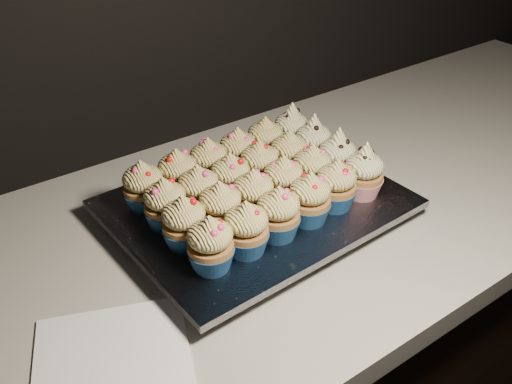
% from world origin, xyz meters
% --- Properties ---
extents(worktop, '(2.44, 0.64, 0.04)m').
position_xyz_m(worktop, '(0.00, 1.70, 0.88)').
color(worktop, beige).
rests_on(worktop, cabinet).
extents(napkin, '(0.23, 0.23, 0.00)m').
position_xyz_m(napkin, '(-0.15, 1.56, 0.90)').
color(napkin, white).
rests_on(napkin, worktop).
extents(baking_tray, '(0.41, 0.32, 0.02)m').
position_xyz_m(baking_tray, '(0.16, 1.69, 0.91)').
color(baking_tray, black).
rests_on(baking_tray, worktop).
extents(foil_lining, '(0.44, 0.35, 0.01)m').
position_xyz_m(foil_lining, '(0.16, 1.69, 0.93)').
color(foil_lining, silver).
rests_on(foil_lining, baking_tray).
extents(cupcake_0, '(0.06, 0.06, 0.08)m').
position_xyz_m(cupcake_0, '(0.02, 1.60, 0.97)').
color(cupcake_0, navy).
rests_on(cupcake_0, foil_lining).
extents(cupcake_1, '(0.06, 0.06, 0.08)m').
position_xyz_m(cupcake_1, '(0.08, 1.60, 0.97)').
color(cupcake_1, navy).
rests_on(cupcake_1, foil_lining).
extents(cupcake_2, '(0.06, 0.06, 0.08)m').
position_xyz_m(cupcake_2, '(0.13, 1.61, 0.97)').
color(cupcake_2, navy).
rests_on(cupcake_2, foil_lining).
extents(cupcake_3, '(0.06, 0.06, 0.08)m').
position_xyz_m(cupcake_3, '(0.19, 1.61, 0.97)').
color(cupcake_3, navy).
rests_on(cupcake_3, foil_lining).
extents(cupcake_4, '(0.06, 0.06, 0.08)m').
position_xyz_m(cupcake_4, '(0.25, 1.61, 0.97)').
color(cupcake_4, navy).
rests_on(cupcake_4, foil_lining).
extents(cupcake_5, '(0.06, 0.06, 0.10)m').
position_xyz_m(cupcake_5, '(0.30, 1.61, 0.97)').
color(cupcake_5, '#A71719').
rests_on(cupcake_5, foil_lining).
extents(cupcake_6, '(0.06, 0.06, 0.08)m').
position_xyz_m(cupcake_6, '(0.01, 1.66, 0.97)').
color(cupcake_6, navy).
rests_on(cupcake_6, foil_lining).
extents(cupcake_7, '(0.06, 0.06, 0.08)m').
position_xyz_m(cupcake_7, '(0.07, 1.66, 0.97)').
color(cupcake_7, navy).
rests_on(cupcake_7, foil_lining).
extents(cupcake_8, '(0.06, 0.06, 0.08)m').
position_xyz_m(cupcake_8, '(0.13, 1.66, 0.97)').
color(cupcake_8, navy).
rests_on(cupcake_8, foil_lining).
extents(cupcake_9, '(0.06, 0.06, 0.08)m').
position_xyz_m(cupcake_9, '(0.19, 1.67, 0.97)').
color(cupcake_9, navy).
rests_on(cupcake_9, foil_lining).
extents(cupcake_10, '(0.06, 0.06, 0.08)m').
position_xyz_m(cupcake_10, '(0.25, 1.67, 0.97)').
color(cupcake_10, navy).
rests_on(cupcake_10, foil_lining).
extents(cupcake_11, '(0.06, 0.06, 0.10)m').
position_xyz_m(cupcake_11, '(0.30, 1.67, 0.97)').
color(cupcake_11, '#A71719').
rests_on(cupcake_11, foil_lining).
extents(cupcake_12, '(0.06, 0.06, 0.08)m').
position_xyz_m(cupcake_12, '(0.01, 1.72, 0.97)').
color(cupcake_12, navy).
rests_on(cupcake_12, foil_lining).
extents(cupcake_13, '(0.06, 0.06, 0.08)m').
position_xyz_m(cupcake_13, '(0.07, 1.72, 0.97)').
color(cupcake_13, navy).
rests_on(cupcake_13, foil_lining).
extents(cupcake_14, '(0.06, 0.06, 0.08)m').
position_xyz_m(cupcake_14, '(0.13, 1.72, 0.97)').
color(cupcake_14, navy).
rests_on(cupcake_14, foil_lining).
extents(cupcake_15, '(0.06, 0.06, 0.08)m').
position_xyz_m(cupcake_15, '(0.19, 1.73, 0.97)').
color(cupcake_15, navy).
rests_on(cupcake_15, foil_lining).
extents(cupcake_16, '(0.06, 0.06, 0.08)m').
position_xyz_m(cupcake_16, '(0.25, 1.73, 0.97)').
color(cupcake_16, navy).
rests_on(cupcake_16, foil_lining).
extents(cupcake_17, '(0.06, 0.06, 0.10)m').
position_xyz_m(cupcake_17, '(0.30, 1.73, 0.97)').
color(cupcake_17, '#A71719').
rests_on(cupcake_17, foil_lining).
extents(cupcake_18, '(0.06, 0.06, 0.08)m').
position_xyz_m(cupcake_18, '(0.01, 1.78, 0.97)').
color(cupcake_18, navy).
rests_on(cupcake_18, foil_lining).
extents(cupcake_19, '(0.06, 0.06, 0.08)m').
position_xyz_m(cupcake_19, '(0.07, 1.78, 0.97)').
color(cupcake_19, navy).
rests_on(cupcake_19, foil_lining).
extents(cupcake_20, '(0.06, 0.06, 0.08)m').
position_xyz_m(cupcake_20, '(0.13, 1.78, 0.97)').
color(cupcake_20, navy).
rests_on(cupcake_20, foil_lining).
extents(cupcake_21, '(0.06, 0.06, 0.08)m').
position_xyz_m(cupcake_21, '(0.18, 1.78, 0.97)').
color(cupcake_21, navy).
rests_on(cupcake_21, foil_lining).
extents(cupcake_22, '(0.06, 0.06, 0.08)m').
position_xyz_m(cupcake_22, '(0.24, 1.79, 0.97)').
color(cupcake_22, navy).
rests_on(cupcake_22, foil_lining).
extents(cupcake_23, '(0.06, 0.06, 0.10)m').
position_xyz_m(cupcake_23, '(0.30, 1.79, 0.97)').
color(cupcake_23, '#A71719').
rests_on(cupcake_23, foil_lining).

